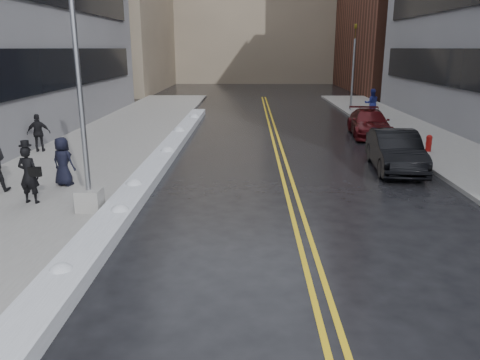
{
  "coord_description": "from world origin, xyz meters",
  "views": [
    {
      "loc": [
        1.12,
        -10.27,
        4.51
      ],
      "look_at": [
        0.9,
        1.1,
        1.3
      ],
      "focal_mm": 35.0,
      "sensor_mm": 36.0,
      "label": 1
    }
  ],
  "objects_px": {
    "traffic_signal": "(353,64)",
    "car_black": "(395,151)",
    "fire_hydrant": "(429,142)",
    "pedestrian_fedora": "(29,175)",
    "car_maroon": "(369,123)",
    "pedestrian_d": "(39,133)",
    "pedestrian_c": "(63,161)",
    "lamppost": "(83,125)",
    "pedestrian_east": "(372,103)"
  },
  "relations": [
    {
      "from": "traffic_signal",
      "to": "car_black",
      "type": "relative_size",
      "value": 1.31
    },
    {
      "from": "fire_hydrant",
      "to": "pedestrian_fedora",
      "type": "xyz_separation_m",
      "value": [
        -14.23,
        -7.39,
        0.44
      ]
    },
    {
      "from": "fire_hydrant",
      "to": "car_maroon",
      "type": "distance_m",
      "value": 4.78
    },
    {
      "from": "pedestrian_fedora",
      "to": "pedestrian_d",
      "type": "bearing_deg",
      "value": -60.43
    },
    {
      "from": "fire_hydrant",
      "to": "pedestrian_c",
      "type": "relative_size",
      "value": 0.45
    },
    {
      "from": "lamppost",
      "to": "pedestrian_fedora",
      "type": "xyz_separation_m",
      "value": [
        -1.93,
        0.61,
        -1.54
      ]
    },
    {
      "from": "lamppost",
      "to": "car_maroon",
      "type": "distance_m",
      "value": 16.65
    },
    {
      "from": "lamppost",
      "to": "pedestrian_d",
      "type": "xyz_separation_m",
      "value": [
        -4.71,
        7.61,
        -1.56
      ]
    },
    {
      "from": "pedestrian_c",
      "to": "car_maroon",
      "type": "bearing_deg",
      "value": -121.22
    },
    {
      "from": "lamppost",
      "to": "fire_hydrant",
      "type": "bearing_deg",
      "value": 33.04
    },
    {
      "from": "traffic_signal",
      "to": "pedestrian_east",
      "type": "xyz_separation_m",
      "value": [
        0.55,
        -3.65,
        -2.33
      ]
    },
    {
      "from": "lamppost",
      "to": "car_black",
      "type": "xyz_separation_m",
      "value": [
        10.0,
        5.23,
        -1.78
      ]
    },
    {
      "from": "lamppost",
      "to": "car_black",
      "type": "bearing_deg",
      "value": 27.63
    },
    {
      "from": "pedestrian_d",
      "to": "car_maroon",
      "type": "height_order",
      "value": "pedestrian_d"
    },
    {
      "from": "traffic_signal",
      "to": "car_maroon",
      "type": "distance_m",
      "value": 9.9
    },
    {
      "from": "traffic_signal",
      "to": "fire_hydrant",
      "type": "bearing_deg",
      "value": -87.95
    },
    {
      "from": "lamppost",
      "to": "traffic_signal",
      "type": "xyz_separation_m",
      "value": [
        11.8,
        22.0,
        0.87
      ]
    },
    {
      "from": "traffic_signal",
      "to": "car_black",
      "type": "height_order",
      "value": "traffic_signal"
    },
    {
      "from": "lamppost",
      "to": "car_maroon",
      "type": "bearing_deg",
      "value": 49.24
    },
    {
      "from": "lamppost",
      "to": "pedestrian_east",
      "type": "bearing_deg",
      "value": 56.06
    },
    {
      "from": "pedestrian_fedora",
      "to": "lamppost",
      "type": "bearing_deg",
      "value": 170.25
    },
    {
      "from": "pedestrian_c",
      "to": "car_maroon",
      "type": "relative_size",
      "value": 0.34
    },
    {
      "from": "lamppost",
      "to": "pedestrian_c",
      "type": "height_order",
      "value": "lamppost"
    },
    {
      "from": "pedestrian_fedora",
      "to": "pedestrian_d",
      "type": "relative_size",
      "value": 1.03
    },
    {
      "from": "fire_hydrant",
      "to": "traffic_signal",
      "type": "height_order",
      "value": "traffic_signal"
    },
    {
      "from": "traffic_signal",
      "to": "pedestrian_d",
      "type": "distance_m",
      "value": 22.03
    },
    {
      "from": "pedestrian_fedora",
      "to": "pedestrian_east",
      "type": "distance_m",
      "value": 22.77
    },
    {
      "from": "fire_hydrant",
      "to": "pedestrian_fedora",
      "type": "relative_size",
      "value": 0.43
    },
    {
      "from": "pedestrian_d",
      "to": "lamppost",
      "type": "bearing_deg",
      "value": 106.62
    },
    {
      "from": "pedestrian_d",
      "to": "car_maroon",
      "type": "xyz_separation_m",
      "value": [
        15.51,
        4.92,
        -0.29
      ]
    },
    {
      "from": "traffic_signal",
      "to": "pedestrian_d",
      "type": "relative_size",
      "value": 3.66
    },
    {
      "from": "fire_hydrant",
      "to": "pedestrian_d",
      "type": "distance_m",
      "value": 17.02
    },
    {
      "from": "pedestrian_fedora",
      "to": "traffic_signal",
      "type": "bearing_deg",
      "value": -114.78
    },
    {
      "from": "pedestrian_fedora",
      "to": "car_maroon",
      "type": "distance_m",
      "value": 17.44
    },
    {
      "from": "pedestrian_d",
      "to": "car_black",
      "type": "xyz_separation_m",
      "value": [
        14.7,
        -2.38,
        -0.22
      ]
    },
    {
      "from": "car_maroon",
      "to": "pedestrian_d",
      "type": "bearing_deg",
      "value": -157.47
    },
    {
      "from": "car_maroon",
      "to": "traffic_signal",
      "type": "bearing_deg",
      "value": 88.89
    },
    {
      "from": "car_black",
      "to": "pedestrian_east",
      "type": "bearing_deg",
      "value": 85.04
    },
    {
      "from": "pedestrian_d",
      "to": "pedestrian_fedora",
      "type": "bearing_deg",
      "value": 96.54
    },
    {
      "from": "pedestrian_fedora",
      "to": "pedestrian_c",
      "type": "xyz_separation_m",
      "value": [
        0.28,
        1.83,
        -0.04
      ]
    },
    {
      "from": "fire_hydrant",
      "to": "traffic_signal",
      "type": "bearing_deg",
      "value": 92.05
    },
    {
      "from": "pedestrian_d",
      "to": "pedestrian_east",
      "type": "bearing_deg",
      "value": -162.91
    },
    {
      "from": "pedestrian_d",
      "to": "car_maroon",
      "type": "distance_m",
      "value": 16.27
    },
    {
      "from": "pedestrian_fedora",
      "to": "pedestrian_c",
      "type": "height_order",
      "value": "pedestrian_fedora"
    },
    {
      "from": "lamppost",
      "to": "pedestrian_east",
      "type": "height_order",
      "value": "lamppost"
    },
    {
      "from": "pedestrian_d",
      "to": "car_black",
      "type": "distance_m",
      "value": 14.89
    },
    {
      "from": "fire_hydrant",
      "to": "pedestrian_c",
      "type": "distance_m",
      "value": 15.02
    },
    {
      "from": "lamppost",
      "to": "pedestrian_d",
      "type": "distance_m",
      "value": 9.08
    },
    {
      "from": "lamppost",
      "to": "car_black",
      "type": "height_order",
      "value": "lamppost"
    },
    {
      "from": "traffic_signal",
      "to": "pedestrian_fedora",
      "type": "relative_size",
      "value": 3.56
    }
  ]
}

